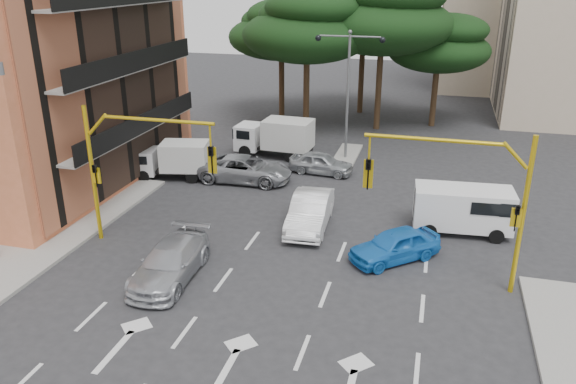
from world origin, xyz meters
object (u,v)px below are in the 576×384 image
Objects in this scene: car_white_hatch at (310,211)px; van_white at (462,210)px; signal_mast_right at (472,190)px; signal_mast_left at (128,158)px; car_silver_cross_b at (321,163)px; car_silver_wagon at (170,262)px; box_truck_b at (275,138)px; box_truck_a at (172,160)px; street_lamp_center at (349,73)px; car_silver_cross_a at (245,169)px; car_blue_compact at (395,245)px.

car_white_hatch is 6.87m from van_white.
signal_mast_right reaches higher than car_white_hatch.
signal_mast_left is 12.90m from car_silver_cross_b.
signal_mast_right is 1.25× the size of car_silver_wagon.
car_silver_cross_b is (-1.05, 7.42, -0.14)m from car_white_hatch.
car_white_hatch is 0.95× the size of box_truck_b.
car_silver_wagon is at bearing 172.64° from car_silver_cross_b.
signal_mast_right is 1.39× the size of box_truck_a.
car_silver_cross_b is (-0.93, -3.00, -4.79)m from street_lamp_center.
street_lamp_center is at bearing 115.91° from signal_mast_right.
signal_mast_right is 1.00× the size of signal_mast_left.
street_lamp_center reaches higher than car_silver_cross_b.
street_lamp_center is 6.18m from box_truck_b.
van_white reaches higher than car_silver_cross_a.
car_blue_compact is (-2.61, 1.38, -3.22)m from signal_mast_right.
signal_mast_left is at bearing -124.51° from car_blue_compact.
box_truck_b is (-4.63, 9.92, 0.44)m from car_white_hatch.
signal_mast_right is 17.82m from box_truck_b.
car_white_hatch is at bearing -166.40° from car_silver_cross_b.
car_silver_cross_a is at bearing -170.50° from car_blue_compact.
car_blue_compact is 9.01m from car_silver_wagon.
car_silver_cross_a is 4.28m from box_truck_a.
car_silver_wagon is 1.11× the size of box_truck_a.
box_truck_b is (2.30, 13.51, -2.67)m from signal_mast_left.
car_silver_cross_a is (2.03, 8.61, -3.16)m from signal_mast_left.
van_white is 16.17m from box_truck_a.
signal_mast_left is 1.39× the size of box_truck_a.
signal_mast_right is 5.63m from van_white.
box_truck_b is (-4.50, -0.50, -4.21)m from street_lamp_center.
car_silver_cross_a reaches higher than car_silver_wagon.
car_silver_cross_b is (5.88, 11.01, -3.25)m from signal_mast_left.
car_silver_cross_b is at bearing 166.35° from car_blue_compact.
car_silver_cross_a is (-4.78, -5.40, -4.70)m from street_lamp_center.
signal_mast_left is at bearing 137.23° from car_silver_wagon.
signal_mast_left is 1.25× the size of car_silver_wagon.
car_silver_wagon is (-4.12, -5.98, -0.08)m from car_white_hatch.
signal_mast_left is 15.65m from street_lamp_center.
street_lamp_center is 8.61m from car_silver_cross_a.
street_lamp_center reaches higher than signal_mast_left.
car_silver_cross_b is 0.87× the size of box_truck_a.
box_truck_a is (-13.19, 6.63, 0.40)m from car_blue_compact.
car_white_hatch is (0.13, -10.42, -4.65)m from street_lamp_center.
signal_mast_right is at bearing -129.29° from box_truck_a.
box_truck_a is at bearing 153.13° from signal_mast_right.
car_silver_cross_a is at bearing 76.76° from signal_mast_left.
signal_mast_left is 9.39m from car_silver_cross_a.
signal_mast_left reaches higher than car_silver_cross_a.
street_lamp_center is (6.80, 14.01, 1.54)m from signal_mast_left.
signal_mast_right is 15.65m from street_lamp_center.
car_blue_compact is at bearing -71.63° from street_lamp_center.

